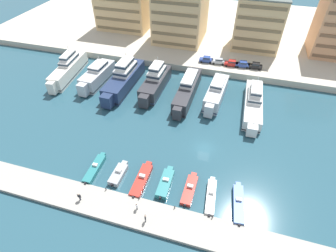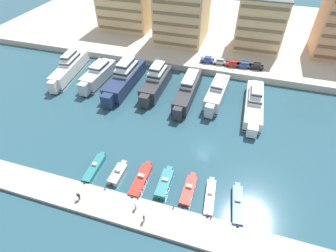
# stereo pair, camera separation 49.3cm
# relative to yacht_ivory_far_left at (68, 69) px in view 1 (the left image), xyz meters

# --- Properties ---
(ground_plane) EXTENTS (400.00, 400.00, 0.00)m
(ground_plane) POSITION_rel_yacht_ivory_far_left_xyz_m (43.78, -18.09, -2.49)
(ground_plane) COLOR #285160
(quay_promenade) EXTENTS (180.00, 70.00, 1.94)m
(quay_promenade) POSITION_rel_yacht_ivory_far_left_xyz_m (43.78, 47.19, -1.52)
(quay_promenade) COLOR beige
(quay_promenade) RESTS_ON ground
(pier_dock) EXTENTS (120.00, 5.59, 0.65)m
(pier_dock) POSITION_rel_yacht_ivory_far_left_xyz_m (43.78, -36.50, -2.17)
(pier_dock) COLOR #A8A399
(pier_dock) RESTS_ON ground
(yacht_ivory_far_left) EXTENTS (5.47, 20.47, 8.40)m
(yacht_ivory_far_left) POSITION_rel_yacht_ivory_far_left_xyz_m (0.00, 0.00, 0.00)
(yacht_ivory_far_left) COLOR silver
(yacht_ivory_far_left) RESTS_ON ground
(yacht_silver_left) EXTENTS (5.05, 16.19, 7.05)m
(yacht_silver_left) POSITION_rel_yacht_ivory_far_left_xyz_m (9.69, -0.74, -0.27)
(yacht_silver_left) COLOR silver
(yacht_silver_left) RESTS_ON ground
(yacht_navy_mid_left) EXTENTS (5.37, 21.71, 8.93)m
(yacht_navy_mid_left) POSITION_rel_yacht_ivory_far_left_xyz_m (17.85, -0.56, 0.13)
(yacht_navy_mid_left) COLOR navy
(yacht_navy_mid_left) RESTS_ON ground
(yacht_charcoal_center_left) EXTENTS (4.82, 18.36, 8.74)m
(yacht_charcoal_center_left) POSITION_rel_yacht_ivory_far_left_xyz_m (26.64, 0.50, 0.04)
(yacht_charcoal_center_left) COLOR #333338
(yacht_charcoal_center_left) RESTS_ON ground
(yacht_charcoal_center) EXTENTS (4.00, 21.55, 7.17)m
(yacht_charcoal_center) POSITION_rel_yacht_ivory_far_left_xyz_m (35.83, -0.21, -0.30)
(yacht_charcoal_center) COLOR #333338
(yacht_charcoal_center) RESTS_ON ground
(yacht_silver_center_right) EXTENTS (4.87, 16.86, 6.94)m
(yacht_silver_center_right) POSITION_rel_yacht_ivory_far_left_xyz_m (43.30, 0.31, -0.34)
(yacht_silver_center_right) COLOR silver
(yacht_silver_center_right) RESTS_ON ground
(yacht_white_mid_right) EXTENTS (4.57, 21.18, 7.58)m
(yacht_white_mid_right) POSITION_rel_yacht_ivory_far_left_xyz_m (52.82, -1.00, -0.45)
(yacht_white_mid_right) COLOR white
(yacht_white_mid_right) RESTS_ON ground
(motorboat_teal_far_left) EXTENTS (1.90, 7.96, 1.48)m
(motorboat_teal_far_left) POSITION_rel_yacht_ivory_far_left_xyz_m (24.25, -29.98, -1.95)
(motorboat_teal_far_left) COLOR teal
(motorboat_teal_far_left) RESTS_ON ground
(motorboat_grey_left) EXTENTS (2.17, 6.07, 1.60)m
(motorboat_grey_left) POSITION_rel_yacht_ivory_far_left_xyz_m (29.26, -29.85, -1.94)
(motorboat_grey_left) COLOR #9EA3A8
(motorboat_grey_left) RESTS_ON ground
(motorboat_red_mid_left) EXTENTS (2.09, 8.61, 1.55)m
(motorboat_red_mid_left) POSITION_rel_yacht_ivory_far_left_xyz_m (33.99, -29.92, -1.98)
(motorboat_red_mid_left) COLOR red
(motorboat_red_mid_left) RESTS_ON ground
(motorboat_teal_center_left) EXTENTS (2.16, 7.41, 1.44)m
(motorboat_teal_center_left) POSITION_rel_yacht_ivory_far_left_xyz_m (38.49, -29.32, -1.95)
(motorboat_teal_center_left) COLOR teal
(motorboat_teal_center_left) RESTS_ON ground
(motorboat_red_center) EXTENTS (2.01, 7.55, 1.20)m
(motorboat_red_center) POSITION_rel_yacht_ivory_far_left_xyz_m (43.10, -29.33, -2.12)
(motorboat_red_center) COLOR red
(motorboat_red_center) RESTS_ON ground
(motorboat_white_center_right) EXTENTS (2.14, 8.16, 1.59)m
(motorboat_white_center_right) POSITION_rel_yacht_ivory_far_left_xyz_m (47.08, -29.91, -1.93)
(motorboat_white_center_right) COLOR white
(motorboat_white_center_right) RESTS_ON ground
(motorboat_blue_mid_right) EXTENTS (2.58, 8.67, 1.42)m
(motorboat_blue_mid_right) POSITION_rel_yacht_ivory_far_left_xyz_m (51.90, -29.95, -1.96)
(motorboat_blue_mid_right) COLOR #33569E
(motorboat_blue_mid_right) RESTS_ON ground
(car_blue_far_left) EXTENTS (4.24, 2.23, 1.80)m
(car_blue_far_left) POSITION_rel_yacht_ivory_far_left_xyz_m (37.82, 16.37, 0.43)
(car_blue_far_left) COLOR #28428E
(car_blue_far_left) RESTS_ON quay_promenade
(car_silver_left) EXTENTS (4.24, 2.21, 1.80)m
(car_silver_left) POSITION_rel_yacht_ivory_far_left_xyz_m (41.57, 16.45, 0.43)
(car_silver_left) COLOR #B7BCC1
(car_silver_left) RESTS_ON quay_promenade
(car_red_mid_left) EXTENTS (4.19, 2.12, 1.80)m
(car_red_mid_left) POSITION_rel_yacht_ivory_far_left_xyz_m (45.47, 16.18, 0.43)
(car_red_mid_left) COLOR red
(car_red_mid_left) RESTS_ON quay_promenade
(car_blue_center_left) EXTENTS (4.24, 2.22, 1.80)m
(car_blue_center_left) POSITION_rel_yacht_ivory_far_left_xyz_m (48.73, 16.39, 0.43)
(car_blue_center_left) COLOR #28428E
(car_blue_center_left) RESTS_ON quay_promenade
(car_black_center) EXTENTS (4.11, 1.94, 1.80)m
(car_black_center) POSITION_rel_yacht_ivory_far_left_xyz_m (52.35, 16.57, 0.43)
(car_black_center) COLOR black
(car_black_center) RESTS_ON quay_promenade
(apartment_block_far_left) EXTENTS (18.95, 13.41, 19.19)m
(apartment_block_far_left) POSITION_rel_yacht_ivory_far_left_xyz_m (2.98, 35.68, 8.10)
(apartment_block_far_left) COLOR #E0BC84
(apartment_block_far_left) RESTS_ON quay_promenade
(apartment_block_left) EXTENTS (16.33, 17.91, 21.54)m
(apartment_block_left) POSITION_rel_yacht_ivory_far_left_xyz_m (25.73, 31.38, 9.27)
(apartment_block_left) COLOR #E0BC84
(apartment_block_left) RESTS_ON quay_promenade
(apartment_block_mid_left) EXTENTS (14.70, 13.30, 18.50)m
(apartment_block_mid_left) POSITION_rel_yacht_ivory_far_left_xyz_m (51.29, 32.00, 7.78)
(apartment_block_mid_left) COLOR #E0BC84
(apartment_block_mid_left) RESTS_ON quay_promenade
(pedestrian_near_edge) EXTENTS (0.39, 0.63, 1.72)m
(pedestrian_near_edge) POSITION_rel_yacht_ivory_far_left_xyz_m (37.59, -37.60, -0.82)
(pedestrian_near_edge) COLOR #4C515B
(pedestrian_near_edge) RESTS_ON pier_dock
(pedestrian_mid_deck) EXTENTS (0.68, 0.27, 1.77)m
(pedestrian_mid_deck) POSITION_rel_yacht_ivory_far_left_xyz_m (25.25, -37.06, -0.79)
(pedestrian_mid_deck) COLOR #282D3D
(pedestrian_mid_deck) RESTS_ON pier_dock
(pedestrian_far_side) EXTENTS (0.47, 0.44, 1.56)m
(pedestrian_far_side) POSITION_rel_yacht_ivory_far_left_xyz_m (35.43, -35.93, -0.92)
(pedestrian_far_side) COLOR #282D3D
(pedestrian_far_side) RESTS_ON pier_dock
(bollard_west) EXTENTS (0.20, 0.20, 0.61)m
(bollard_west) POSITION_rel_yacht_ivory_far_left_xyz_m (28.64, -33.95, -1.52)
(bollard_west) COLOR #2D2D33
(bollard_west) RESTS_ON pier_dock
(bollard_west_mid) EXTENTS (0.20, 0.20, 0.61)m
(bollard_west_mid) POSITION_rel_yacht_ivory_far_left_xyz_m (35.08, -33.95, -1.52)
(bollard_west_mid) COLOR #2D2D33
(bollard_west_mid) RESTS_ON pier_dock
(bollard_east_mid) EXTENTS (0.20, 0.20, 0.61)m
(bollard_east_mid) POSITION_rel_yacht_ivory_far_left_xyz_m (41.52, -33.95, -1.52)
(bollard_east_mid) COLOR #2D2D33
(bollard_east_mid) RESTS_ON pier_dock
(bollard_east) EXTENTS (0.20, 0.20, 0.61)m
(bollard_east) POSITION_rel_yacht_ivory_far_left_xyz_m (47.97, -33.95, -1.52)
(bollard_east) COLOR #2D2D33
(bollard_east) RESTS_ON pier_dock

